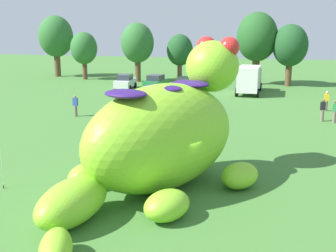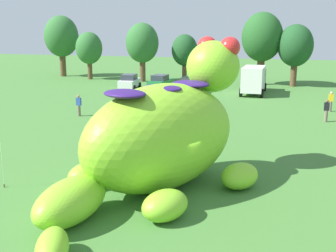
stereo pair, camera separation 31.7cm
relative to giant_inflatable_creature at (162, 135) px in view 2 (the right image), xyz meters
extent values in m
plane|color=#427533|center=(0.65, -0.22, -2.41)|extent=(160.00, 160.00, 0.00)
ellipsoid|color=#8CD12D|center=(-0.01, 0.02, -0.07)|extent=(7.59, 9.27, 4.66)
ellipsoid|color=#8CD12D|center=(1.67, 3.12, 2.76)|extent=(3.45, 3.55, 2.46)
sphere|color=red|center=(1.25, 3.77, 3.68)|extent=(0.98, 0.98, 0.98)
sphere|color=red|center=(2.44, 3.13, 3.68)|extent=(0.98, 0.98, 0.98)
ellipsoid|color=navy|center=(0.88, 1.67, 2.07)|extent=(2.35, 2.20, 0.31)
ellipsoid|color=navy|center=(-0.01, 0.02, 2.07)|extent=(2.35, 2.20, 0.31)
ellipsoid|color=navy|center=(-1.00, -1.80, 2.07)|extent=(2.35, 2.20, 0.31)
ellipsoid|color=#8CD12D|center=(-1.20, 3.26, -1.84)|extent=(2.20, 2.43, 1.14)
ellipsoid|color=#8CD12D|center=(3.35, 0.80, -1.84)|extent=(2.20, 2.43, 1.14)
ellipsoid|color=#8CD12D|center=(-3.19, -0.85, -1.84)|extent=(2.20, 2.43, 1.14)
ellipsoid|color=#8CD12D|center=(1.00, -3.12, -1.84)|extent=(2.20, 2.43, 1.14)
ellipsoid|color=#8CD12D|center=(-2.28, -4.17, -1.59)|extent=(2.39, 3.96, 1.63)
ellipsoid|color=#8CD12D|center=(-1.50, -6.88, -1.91)|extent=(1.76, 2.36, 1.00)
cube|color=white|center=(-12.00, 28.28, -1.69)|extent=(2.06, 4.24, 0.80)
cube|color=#2D333D|center=(-11.99, 28.13, -0.99)|extent=(1.67, 2.09, 0.60)
cylinder|color=black|center=(-12.96, 29.47, -2.09)|extent=(0.30, 0.66, 0.64)
cylinder|color=black|center=(-11.27, 29.62, -2.09)|extent=(0.30, 0.66, 0.64)
cylinder|color=black|center=(-12.74, 26.94, -2.09)|extent=(0.30, 0.66, 0.64)
cylinder|color=black|center=(-11.04, 27.09, -2.09)|extent=(0.30, 0.66, 0.64)
cube|color=#1E7238|center=(-8.46, 28.75, -1.69)|extent=(2.01, 4.22, 0.80)
cube|color=#2D333D|center=(-8.47, 28.60, -0.99)|extent=(1.64, 2.08, 0.60)
cylinder|color=black|center=(-9.21, 30.08, -2.09)|extent=(0.29, 0.66, 0.64)
cylinder|color=black|center=(-7.51, 29.95, -2.09)|extent=(0.29, 0.66, 0.64)
cylinder|color=black|center=(-9.41, 27.55, -2.09)|extent=(0.29, 0.66, 0.64)
cylinder|color=black|center=(-7.71, 27.42, -2.09)|extent=(0.29, 0.66, 0.64)
cube|color=yellow|center=(-4.78, 27.41, -1.69)|extent=(1.92, 4.18, 0.80)
cube|color=#2D333D|center=(-4.79, 27.26, -0.99)|extent=(1.60, 2.05, 0.60)
cylinder|color=black|center=(-5.56, 28.72, -2.09)|extent=(0.27, 0.65, 0.64)
cylinder|color=black|center=(-3.87, 28.63, -2.09)|extent=(0.27, 0.65, 0.64)
cylinder|color=black|center=(-5.70, 26.18, -2.09)|extent=(0.27, 0.65, 0.64)
cylinder|color=black|center=(-4.00, 26.09, -2.09)|extent=(0.27, 0.65, 0.64)
cube|color=#333842|center=(2.07, 31.00, -1.01)|extent=(2.05, 1.86, 1.90)
cube|color=silver|center=(1.98, 27.80, -0.71)|extent=(2.23, 4.66, 2.50)
cylinder|color=black|center=(1.07, 31.03, -1.96)|extent=(0.30, 0.91, 0.90)
cylinder|color=black|center=(3.07, 30.97, -1.96)|extent=(0.30, 0.91, 0.90)
cylinder|color=black|center=(0.89, 26.22, -1.96)|extent=(0.30, 0.91, 0.90)
cylinder|color=black|center=(2.99, 26.16, -1.96)|extent=(0.30, 0.91, 0.90)
cylinder|color=brown|center=(-25.86, 38.05, -0.90)|extent=(0.86, 0.86, 3.02)
ellipsoid|color=#2D662D|center=(-25.86, 38.05, 3.27)|extent=(4.83, 4.83, 5.80)
cylinder|color=brown|center=(-20.55, 35.81, -1.29)|extent=(0.64, 0.64, 2.24)
ellipsoid|color=#2D662D|center=(-20.55, 35.81, 1.80)|extent=(3.58, 3.58, 4.29)
cylinder|color=brown|center=(-12.82, 35.38, -1.08)|extent=(0.76, 0.76, 2.65)
ellipsoid|color=#2D662D|center=(-12.82, 35.38, 2.58)|extent=(4.24, 4.24, 5.09)
cylinder|color=brown|center=(-7.72, 37.64, -1.34)|extent=(0.61, 0.61, 2.14)
ellipsoid|color=#1E4C23|center=(-7.72, 37.64, 1.61)|extent=(3.42, 3.42, 4.10)
cylinder|color=brown|center=(2.24, 36.21, -0.86)|extent=(0.88, 0.88, 3.09)
ellipsoid|color=#235623|center=(2.24, 36.21, 3.40)|extent=(4.94, 4.94, 5.93)
cylinder|color=brown|center=(6.17, 35.65, -1.12)|extent=(0.74, 0.74, 2.58)
ellipsoid|color=#1E4C23|center=(6.17, 35.65, 2.44)|extent=(4.13, 4.13, 4.95)
cylinder|color=#726656|center=(8.98, 20.38, -1.97)|extent=(0.26, 0.26, 0.88)
cube|color=gold|center=(8.98, 20.38, -1.23)|extent=(0.38, 0.22, 0.60)
sphere|color=beige|center=(8.98, 20.38, -0.81)|extent=(0.22, 0.22, 0.22)
cylinder|color=#726656|center=(-10.72, 13.11, -1.97)|extent=(0.26, 0.26, 0.88)
cube|color=#2D4CA5|center=(-10.72, 13.11, -1.23)|extent=(0.38, 0.22, 0.60)
sphere|color=#9E7051|center=(-10.72, 13.11, -0.81)|extent=(0.22, 0.22, 0.22)
cylinder|color=#726656|center=(8.26, 16.05, -1.97)|extent=(0.26, 0.26, 0.88)
cube|color=black|center=(8.26, 16.05, -1.23)|extent=(0.38, 0.22, 0.60)
sphere|color=brown|center=(8.26, 16.05, -0.81)|extent=(0.22, 0.22, 0.22)
cylinder|color=brown|center=(-6.85, -1.89, -2.33)|extent=(0.06, 0.06, 0.15)
camera|label=1|loc=(4.62, -17.19, 4.63)|focal=45.09mm
camera|label=2|loc=(4.93, -17.11, 4.63)|focal=45.09mm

